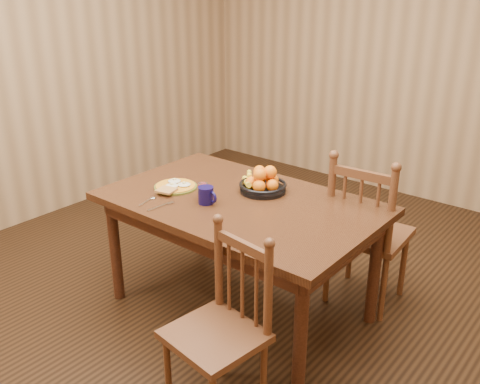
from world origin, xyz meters
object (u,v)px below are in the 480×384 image
Objects in this scene: dining_table at (240,213)px; fruit_bowl at (262,183)px; coffee_mug at (206,195)px; chair_near at (221,329)px; chair_far at (367,233)px; breakfast_plate at (175,186)px.

dining_table is 0.24m from fruit_bowl.
chair_near is at bearing -43.25° from coffee_mug.
chair_far is 1.11× the size of chair_near.
chair_near is 1.04m from fruit_bowl.
coffee_mug is 0.38m from fruit_bowl.
chair_far reaches higher than chair_near.
dining_table is 0.45m from breakfast_plate.
fruit_bowl is at bearing 33.59° from breakfast_plate.
coffee_mug is at bearing 144.33° from chair_near.
breakfast_plate is at bearing 170.40° from coffee_mug.
fruit_bowl is (0.02, 0.19, 0.14)m from dining_table.
dining_table is 0.81m from chair_far.
coffee_mug is (0.31, -0.05, 0.04)m from breakfast_plate.
coffee_mug is (-0.12, -0.16, 0.14)m from dining_table.
coffee_mug is at bearing 43.27° from chair_far.
chair_near is at bearing -64.26° from fruit_bowl.
chair_far is 1.26m from chair_near.
chair_near is 1.09m from breakfast_plate.
fruit_bowl reaches higher than breakfast_plate.
fruit_bowl reaches higher than chair_near.
dining_table is 5.38× the size of breakfast_plate.
breakfast_plate is at bearing 153.96° from chair_near.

